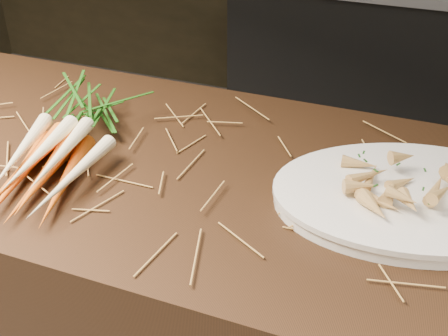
# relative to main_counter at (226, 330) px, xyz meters

# --- Properties ---
(main_counter) EXTENTS (2.40, 0.70, 0.90)m
(main_counter) POSITION_rel_main_counter_xyz_m (0.00, 0.00, 0.00)
(main_counter) COLOR black
(main_counter) RESTS_ON ground
(back_counter) EXTENTS (1.82, 0.62, 0.84)m
(back_counter) POSITION_rel_main_counter_xyz_m (0.30, 1.88, -0.03)
(back_counter) COLOR black
(back_counter) RESTS_ON ground
(straw_bedding) EXTENTS (1.40, 0.60, 0.02)m
(straw_bedding) POSITION_rel_main_counter_xyz_m (0.00, 0.00, 0.46)
(straw_bedding) COLOR #AE8040
(straw_bedding) RESTS_ON main_counter
(root_veg_bunch) EXTENTS (0.26, 0.53, 0.10)m
(root_veg_bunch) POSITION_rel_main_counter_xyz_m (-0.32, -0.04, 0.50)
(root_veg_bunch) COLOR #C7400B
(root_veg_bunch) RESTS_ON main_counter
(serving_platter) EXTENTS (0.57, 0.46, 0.03)m
(serving_platter) POSITION_rel_main_counter_xyz_m (0.35, 0.01, 0.46)
(serving_platter) COLOR white
(serving_platter) RESTS_ON main_counter
(roasted_veg_heap) EXTENTS (0.28, 0.24, 0.05)m
(roasted_veg_heap) POSITION_rel_main_counter_xyz_m (0.35, 0.01, 0.50)
(roasted_veg_heap) COLOR #AC7642
(roasted_veg_heap) RESTS_ON serving_platter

